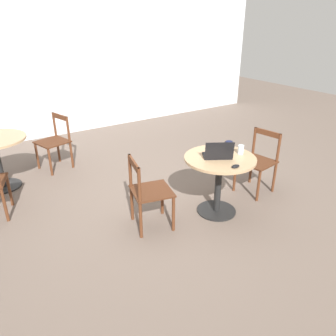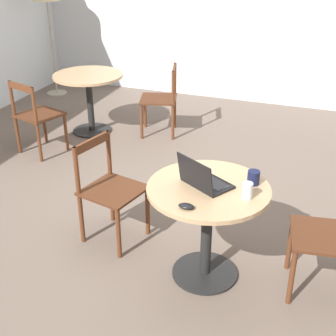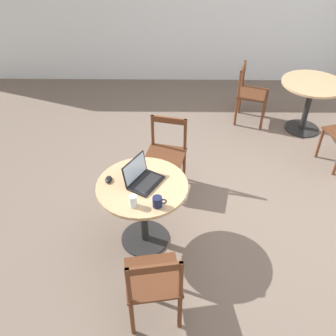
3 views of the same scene
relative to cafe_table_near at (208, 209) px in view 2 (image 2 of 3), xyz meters
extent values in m
plane|color=#66564C|center=(0.77, 0.51, -0.55)|extent=(16.00, 16.00, 0.00)
cube|color=silver|center=(4.00, 0.51, 0.80)|extent=(0.06, 9.40, 2.70)
cylinder|color=black|center=(0.00, 0.00, -0.54)|extent=(0.48, 0.48, 0.02)
cylinder|color=black|center=(0.00, 0.00, -0.19)|extent=(0.08, 0.08, 0.68)
cylinder|color=tan|center=(0.00, 0.00, 0.16)|extent=(0.83, 0.83, 0.03)
cylinder|color=black|center=(2.14, 2.09, -0.54)|extent=(0.48, 0.48, 0.02)
cylinder|color=black|center=(2.14, 2.09, -0.19)|extent=(0.08, 0.08, 0.68)
cylinder|color=tan|center=(2.14, 2.09, 0.16)|extent=(0.83, 0.83, 0.03)
cylinder|color=#562D19|center=(0.33, 0.58, -0.34)|extent=(0.04, 0.04, 0.43)
cylinder|color=#562D19|center=(-0.04, 0.67, -0.34)|extent=(0.04, 0.04, 0.43)
cylinder|color=#562D19|center=(0.41, 0.95, -0.34)|extent=(0.04, 0.04, 0.43)
cylinder|color=#562D19|center=(0.05, 1.03, -0.34)|extent=(0.04, 0.04, 0.43)
cube|color=#492715|center=(0.19, 0.81, -0.11)|extent=(0.51, 0.51, 0.02)
cylinder|color=#562D19|center=(0.41, 0.95, 0.09)|extent=(0.04, 0.04, 0.38)
cylinder|color=#562D19|center=(0.05, 1.03, 0.09)|extent=(0.04, 0.04, 0.38)
cube|color=#562D19|center=(0.23, 0.99, 0.25)|extent=(0.40, 0.11, 0.07)
cylinder|color=#562D19|center=(-0.09, -0.61, -0.34)|extent=(0.04, 0.04, 0.43)
cylinder|color=#562D19|center=(0.28, -0.55, -0.34)|extent=(0.04, 0.04, 0.43)
cube|color=#492715|center=(0.12, -0.77, -0.11)|extent=(0.49, 0.49, 0.02)
cylinder|color=#562D19|center=(1.65, 2.44, -0.34)|extent=(0.04, 0.04, 0.43)
cylinder|color=#562D19|center=(1.54, 2.08, -0.34)|extent=(0.04, 0.04, 0.43)
cylinder|color=#562D19|center=(1.29, 2.55, -0.34)|extent=(0.04, 0.04, 0.43)
cylinder|color=#562D19|center=(1.18, 2.19, -0.34)|extent=(0.04, 0.04, 0.43)
cube|color=#492715|center=(1.42, 2.32, -0.11)|extent=(0.53, 0.53, 0.02)
cylinder|color=#562D19|center=(1.29, 2.55, 0.09)|extent=(0.04, 0.04, 0.38)
cylinder|color=#562D19|center=(1.18, 2.19, 0.09)|extent=(0.04, 0.04, 0.38)
cube|color=#562D19|center=(1.24, 2.37, 0.25)|extent=(0.14, 0.39, 0.07)
cylinder|color=#562D19|center=(2.14, 1.42, -0.34)|extent=(0.04, 0.04, 0.43)
cylinder|color=#562D19|center=(2.50, 1.52, -0.34)|extent=(0.04, 0.04, 0.43)
cylinder|color=#562D19|center=(2.25, 1.06, -0.34)|extent=(0.04, 0.04, 0.43)
cylinder|color=#562D19|center=(2.61, 1.16, -0.34)|extent=(0.04, 0.04, 0.43)
cube|color=#492715|center=(2.38, 1.29, -0.11)|extent=(0.53, 0.53, 0.02)
cylinder|color=#562D19|center=(2.25, 1.06, 0.09)|extent=(0.04, 0.04, 0.38)
cylinder|color=#562D19|center=(2.61, 1.16, 0.09)|extent=(0.04, 0.04, 0.38)
cube|color=#562D19|center=(2.43, 1.11, 0.25)|extent=(0.39, 0.14, 0.07)
cylinder|color=#9E937F|center=(3.29, 3.33, -0.54)|extent=(0.31, 0.31, 0.02)
cylinder|color=#9E937F|center=(3.29, 3.33, 0.14)|extent=(0.02, 0.02, 1.37)
cube|color=black|center=(0.04, 0.02, 0.18)|extent=(0.34, 0.38, 0.02)
cube|color=#38383D|center=(0.05, 0.01, 0.19)|extent=(0.24, 0.29, 0.00)
cube|color=black|center=(-0.07, 0.08, 0.29)|extent=(0.20, 0.30, 0.20)
cube|color=#9EB2C6|center=(-0.06, 0.08, 0.29)|extent=(0.18, 0.27, 0.18)
ellipsoid|color=black|center=(-0.31, 0.05, 0.19)|extent=(0.06, 0.10, 0.03)
cylinder|color=#141938|center=(0.15, -0.27, 0.22)|extent=(0.08, 0.08, 0.10)
torus|color=#141938|center=(0.20, -0.27, 0.23)|extent=(0.05, 0.01, 0.05)
cylinder|color=silver|center=(-0.05, -0.27, 0.23)|extent=(0.07, 0.07, 0.11)
camera|label=1|loc=(-2.56, 2.39, 1.63)|focal=35.00mm
camera|label=2|loc=(-2.63, -0.69, 1.69)|focal=50.00mm
camera|label=3|loc=(0.26, -2.52, 2.37)|focal=40.00mm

